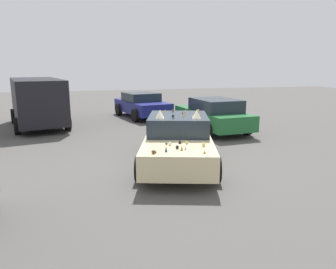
{
  "coord_description": "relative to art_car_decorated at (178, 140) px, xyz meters",
  "views": [
    {
      "loc": [
        -8.57,
        2.67,
        2.81
      ],
      "look_at": [
        0.0,
        0.3,
        0.9
      ],
      "focal_mm": 34.19,
      "sensor_mm": 36.0,
      "label": 1
    }
  ],
  "objects": [
    {
      "name": "ground_plane",
      "position": [
        -0.06,
        0.02,
        -0.7
      ],
      "size": [
        60.0,
        60.0,
        0.0
      ],
      "primitive_type": "plane",
      "color": "#514F4C"
    },
    {
      "name": "art_car_decorated",
      "position": [
        0.0,
        0.0,
        0.0
      ],
      "size": [
        4.96,
        3.13,
        1.63
      ],
      "rotation": [
        0.0,
        0.0,
        2.84
      ],
      "color": "beige",
      "rests_on": "ground"
    },
    {
      "name": "parked_van_row_back_far",
      "position": [
        7.39,
        4.59,
        0.55
      ],
      "size": [
        5.42,
        3.03,
        2.23
      ],
      "rotation": [
        0.0,
        0.0,
        0.21
      ],
      "color": "black",
      "rests_on": "ground"
    },
    {
      "name": "parked_sedan_row_back_center",
      "position": [
        4.24,
        -2.92,
        0.02
      ],
      "size": [
        4.56,
        2.31,
        1.43
      ],
      "rotation": [
        0.0,
        0.0,
        0.09
      ],
      "color": "#1E602D",
      "rests_on": "ground"
    },
    {
      "name": "parked_sedan_near_left",
      "position": [
        8.85,
        -0.63,
        -0.0
      ],
      "size": [
        4.38,
        2.71,
        1.36
      ],
      "rotation": [
        0.0,
        0.0,
        3.36
      ],
      "color": "navy",
      "rests_on": "ground"
    }
  ]
}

